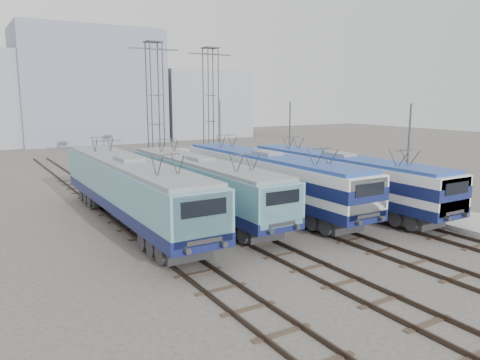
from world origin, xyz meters
name	(u,v)px	position (x,y,z in m)	size (l,w,h in m)	color
ground	(320,247)	(0.00, 0.00, 0.00)	(160.00, 160.00, 0.00)	#514C47
platform	(354,194)	(10.20, 8.00, 0.15)	(4.00, 70.00, 0.30)	#9E9E99
locomotive_far_left	(132,187)	(-6.75, 8.51, 2.32)	(2.96, 18.71, 3.52)	#12194B
locomotive_center_left	(202,182)	(-2.25, 8.59, 2.16)	(2.74, 17.30, 3.26)	#12194B
locomotive_center_right	(268,176)	(2.25, 7.85, 2.30)	(2.84, 17.98, 3.38)	#12194B
locomotive_far_right	(341,175)	(6.75, 5.79, 2.21)	(2.73, 17.23, 3.24)	#12194B
catenary_tower_west	(155,105)	(0.00, 22.00, 6.64)	(4.50, 1.20, 12.00)	#3F4247
catenary_tower_east	(211,104)	(6.50, 24.00, 6.64)	(4.50, 1.20, 12.00)	#3F4247
mast_front	(408,161)	(8.60, 2.00, 3.50)	(0.12, 0.12, 7.00)	#3F4247
mast_mid	(290,144)	(8.60, 14.00, 3.50)	(0.12, 0.12, 7.00)	#3F4247
mast_rear	(220,134)	(8.60, 26.00, 3.50)	(0.12, 0.12, 7.00)	#3F4247
safety_cone	(442,216)	(8.50, -0.71, 0.61)	(0.34, 0.34, 0.62)	#FB6D00
building_center	(89,87)	(4.00, 62.00, 9.00)	(22.00, 14.00, 18.00)	gray
building_east	(200,104)	(24.00, 62.00, 6.00)	(16.00, 12.00, 12.00)	#9095A1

